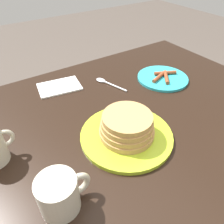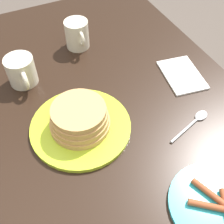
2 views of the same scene
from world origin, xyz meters
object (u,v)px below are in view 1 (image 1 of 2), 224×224
object	(u,v)px
napkin	(59,87)
spoon	(106,82)
side_plate_bacon	(163,78)
pancake_plate	(127,129)
coffee_mug	(60,194)

from	to	relation	value
napkin	spoon	size ratio (longest dim) A/B	1.16
napkin	side_plate_bacon	bearing A→B (deg)	-24.96
pancake_plate	side_plate_bacon	world-z (taller)	pancake_plate
napkin	spoon	distance (m)	0.18
side_plate_bacon	coffee_mug	distance (m)	0.61
side_plate_bacon	coffee_mug	bearing A→B (deg)	-153.89
coffee_mug	napkin	xyz separation A→B (m)	(0.18, 0.44, -0.04)
spoon	side_plate_bacon	bearing A→B (deg)	-26.09
pancake_plate	side_plate_bacon	size ratio (longest dim) A/B	1.30
coffee_mug	side_plate_bacon	bearing A→B (deg)	26.11
pancake_plate	coffee_mug	distance (m)	0.25
napkin	spoon	bearing A→B (deg)	-23.50
pancake_plate	napkin	bearing A→B (deg)	98.57
pancake_plate	napkin	distance (m)	0.36
side_plate_bacon	spoon	size ratio (longest dim) A/B	1.37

